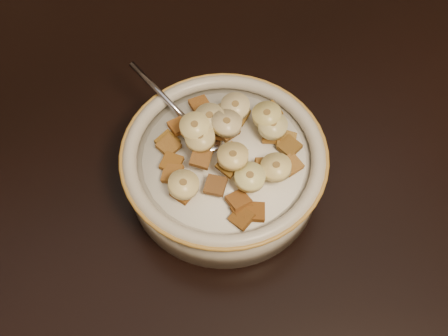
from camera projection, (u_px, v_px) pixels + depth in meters
name	position (u px, v px, depth m)	size (l,w,h in m)	color
table	(315.00, 167.00, 0.67)	(1.40, 0.90, 0.04)	black
cereal_bowl	(224.00, 170.00, 0.61)	(0.21, 0.21, 0.05)	#BFB4A5
milk	(224.00, 158.00, 0.59)	(0.17, 0.17, 0.00)	white
spoon	(203.00, 137.00, 0.60)	(0.04, 0.05, 0.01)	#A2A5BD
cereal_square_0	(179.00, 126.00, 0.60)	(0.02, 0.02, 0.01)	#9C5D1B
cereal_square_1	(172.00, 174.00, 0.57)	(0.02, 0.02, 0.01)	brown
cereal_square_2	(273.00, 135.00, 0.60)	(0.02, 0.02, 0.01)	olive
cereal_square_3	(286.00, 140.00, 0.60)	(0.02, 0.02, 0.01)	olive
cereal_square_4	(206.00, 125.00, 0.59)	(0.02, 0.02, 0.01)	olive
cereal_square_5	(242.00, 218.00, 0.55)	(0.02, 0.02, 0.01)	brown
cereal_square_6	(216.00, 185.00, 0.56)	(0.02, 0.02, 0.01)	brown
cereal_square_7	(244.00, 211.00, 0.55)	(0.02, 0.02, 0.01)	brown
cereal_square_8	(270.00, 112.00, 0.61)	(0.02, 0.02, 0.01)	brown
cereal_square_9	(200.00, 104.00, 0.62)	(0.02, 0.02, 0.01)	brown
cereal_square_10	(239.00, 115.00, 0.61)	(0.02, 0.02, 0.01)	brown
cereal_square_11	(227.00, 130.00, 0.58)	(0.02, 0.02, 0.01)	brown
cereal_square_12	(239.00, 200.00, 0.55)	(0.02, 0.02, 0.01)	brown
cereal_square_13	(255.00, 212.00, 0.55)	(0.02, 0.02, 0.01)	brown
cereal_square_14	(172.00, 163.00, 0.58)	(0.02, 0.02, 0.01)	brown
cereal_square_15	(291.00, 164.00, 0.58)	(0.02, 0.02, 0.01)	olive
cereal_square_16	(229.00, 165.00, 0.56)	(0.02, 0.02, 0.01)	brown
cereal_square_17	(289.00, 147.00, 0.59)	(0.02, 0.02, 0.01)	brown
cereal_square_18	(266.00, 167.00, 0.57)	(0.02, 0.02, 0.01)	brown
cereal_square_19	(169.00, 146.00, 0.59)	(0.02, 0.02, 0.01)	brown
cereal_square_20	(235.00, 154.00, 0.57)	(0.02, 0.02, 0.01)	brown
cereal_square_21	(201.00, 158.00, 0.57)	(0.02, 0.02, 0.01)	brown
cereal_square_22	(168.00, 142.00, 0.60)	(0.02, 0.02, 0.01)	#8E5D17
cereal_square_23	(183.00, 192.00, 0.56)	(0.02, 0.02, 0.01)	brown
cereal_square_24	(228.00, 124.00, 0.60)	(0.02, 0.02, 0.01)	brown
cereal_square_25	(217.00, 130.00, 0.59)	(0.02, 0.02, 0.01)	brown
banana_slice_0	(229.00, 115.00, 0.59)	(0.03, 0.03, 0.01)	#D6BF72
banana_slice_1	(273.00, 126.00, 0.59)	(0.03, 0.03, 0.01)	beige
banana_slice_2	(210.00, 118.00, 0.58)	(0.03, 0.03, 0.01)	#D3C586
banana_slice_3	(200.00, 138.00, 0.57)	(0.03, 0.03, 0.01)	beige
banana_slice_4	(233.00, 156.00, 0.55)	(0.03, 0.03, 0.01)	#EECD77
banana_slice_5	(267.00, 115.00, 0.59)	(0.03, 0.03, 0.01)	#E5CE74
banana_slice_6	(250.00, 177.00, 0.55)	(0.03, 0.03, 0.01)	#FFF6A0
banana_slice_7	(227.00, 123.00, 0.58)	(0.03, 0.03, 0.01)	beige
banana_slice_8	(195.00, 127.00, 0.57)	(0.03, 0.03, 0.01)	#EAD888
banana_slice_9	(213.00, 118.00, 0.59)	(0.03, 0.03, 0.01)	beige
banana_slice_10	(276.00, 167.00, 0.56)	(0.03, 0.03, 0.01)	#FFD57A
banana_slice_11	(235.00, 107.00, 0.59)	(0.03, 0.03, 0.01)	beige
banana_slice_12	(183.00, 185.00, 0.55)	(0.03, 0.03, 0.01)	#F5EA9E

